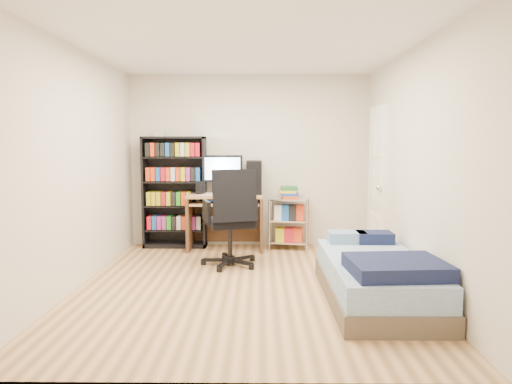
{
  "coord_description": "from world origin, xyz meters",
  "views": [
    {
      "loc": [
        0.17,
        -4.73,
        1.5
      ],
      "look_at": [
        0.11,
        0.4,
        0.96
      ],
      "focal_mm": 32.0,
      "sensor_mm": 36.0,
      "label": 1
    }
  ],
  "objects_px": {
    "office_chair": "(231,235)",
    "bed": "(376,277)",
    "media_shelf": "(175,191)",
    "computer_desk": "(233,198)"
  },
  "relations": [
    {
      "from": "office_chair",
      "to": "bed",
      "type": "bearing_deg",
      "value": -57.14
    },
    {
      "from": "office_chair",
      "to": "media_shelf",
      "type": "bearing_deg",
      "value": 112.64
    },
    {
      "from": "computer_desk",
      "to": "bed",
      "type": "relative_size",
      "value": 0.73
    },
    {
      "from": "media_shelf",
      "to": "office_chair",
      "type": "bearing_deg",
      "value": -50.25
    },
    {
      "from": "office_chair",
      "to": "bed",
      "type": "relative_size",
      "value": 0.65
    },
    {
      "from": "computer_desk",
      "to": "bed",
      "type": "distance_m",
      "value": 2.71
    },
    {
      "from": "media_shelf",
      "to": "office_chair",
      "type": "relative_size",
      "value": 1.39
    },
    {
      "from": "media_shelf",
      "to": "computer_desk",
      "type": "distance_m",
      "value": 0.87
    },
    {
      "from": "computer_desk",
      "to": "office_chair",
      "type": "height_order",
      "value": "computer_desk"
    },
    {
      "from": "media_shelf",
      "to": "computer_desk",
      "type": "relative_size",
      "value": 1.25
    }
  ]
}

